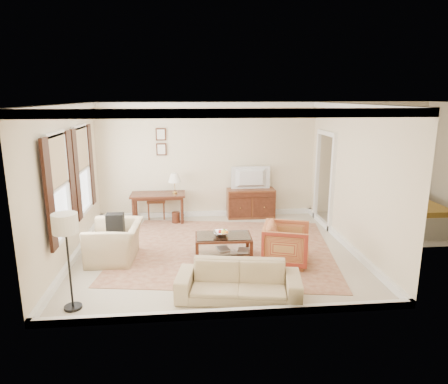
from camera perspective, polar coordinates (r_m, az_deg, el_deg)
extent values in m
cube|color=beige|center=(8.11, -1.21, -8.46)|extent=(5.50, 5.00, 0.01)
cube|color=white|center=(7.52, -1.33, 12.49)|extent=(5.50, 5.00, 0.01)
cube|color=beige|center=(10.14, -2.34, 4.53)|extent=(5.50, 0.01, 2.90)
cube|color=beige|center=(5.27, 0.79, -4.00)|extent=(5.50, 0.01, 2.90)
cube|color=beige|center=(7.97, -21.40, 1.11)|extent=(0.01, 5.00, 2.90)
cube|color=beige|center=(8.35, 17.92, 1.92)|extent=(0.01, 5.00, 2.90)
cube|color=beige|center=(10.35, 22.50, -4.58)|extent=(3.00, 2.70, 0.01)
cube|color=brown|center=(8.19, 0.11, -8.17)|extent=(4.74, 4.24, 0.01)
cube|color=#502517|center=(9.87, -9.41, -0.35)|extent=(1.32, 0.66, 0.05)
cylinder|color=#502517|center=(9.79, -12.80, -2.82)|extent=(0.07, 0.07, 0.67)
cylinder|color=#502517|center=(9.70, -6.01, -2.69)|extent=(0.07, 0.07, 0.67)
cylinder|color=#502517|center=(10.26, -12.47, -2.04)|extent=(0.07, 0.07, 0.67)
cylinder|color=#502517|center=(10.18, -6.00, -1.91)|extent=(0.07, 0.07, 0.67)
cube|color=brown|center=(10.23, 3.83, -1.60)|extent=(1.20, 0.46, 0.74)
imported|color=black|center=(10.02, 3.93, 3.00)|extent=(0.94, 0.54, 0.12)
cube|color=#502517|center=(7.67, -0.10, -6.47)|extent=(1.08, 0.66, 0.04)
cube|color=silver|center=(7.66, -0.10, -6.23)|extent=(1.02, 0.59, 0.01)
cube|color=silver|center=(7.76, -0.10, -8.28)|extent=(1.00, 0.57, 0.02)
cube|color=#502517|center=(7.47, -3.86, -8.77)|extent=(0.06, 0.06, 0.41)
cube|color=#502517|center=(7.53, 3.91, -8.57)|extent=(0.06, 0.06, 0.41)
cube|color=#502517|center=(7.99, -3.86, -7.23)|extent=(0.06, 0.06, 0.41)
cube|color=#502517|center=(8.05, 3.37, -7.07)|extent=(0.06, 0.06, 0.41)
imported|color=silver|center=(7.64, -0.46, -5.82)|extent=(0.42, 0.42, 0.10)
imported|color=brown|center=(7.74, -0.90, -8.16)|extent=(0.28, 0.10, 0.38)
imported|color=brown|center=(7.71, 1.97, -8.28)|extent=(0.28, 0.10, 0.38)
imported|color=maroon|center=(7.49, 8.88, -7.09)|extent=(0.97, 1.01, 0.84)
imported|color=tan|center=(7.84, -15.36, -6.02)|extent=(0.77, 1.13, 0.96)
cube|color=black|center=(7.81, -15.27, -4.17)|extent=(0.27, 0.35, 0.40)
imported|color=tan|center=(6.22, 2.09, -11.88)|extent=(1.95, 0.87, 0.74)
cylinder|color=black|center=(6.49, -20.75, -15.12)|extent=(0.26, 0.26, 0.04)
cylinder|color=black|center=(6.23, -21.22, -10.22)|extent=(0.03, 0.03, 1.22)
cylinder|color=silver|center=(6.00, -21.78, -4.18)|extent=(0.36, 0.36, 0.28)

